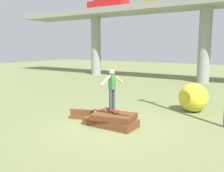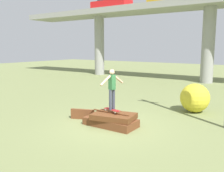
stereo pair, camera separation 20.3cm
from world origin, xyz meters
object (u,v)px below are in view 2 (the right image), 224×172
Objects in this scene: skater at (112,86)px; bush_yellow_flowering at (195,98)px; skateboard at (112,110)px; car_on_overpass_left at (111,3)px.

skater is 4.72m from bush_yellow_flowering.
skateboard is 4.63m from bush_yellow_flowering.
skater reaches higher than bush_yellow_flowering.
skateboard is at bearing -117.74° from bush_yellow_flowering.
car_on_overpass_left is 17.93m from bush_yellow_flowering.
skater is 0.38× the size of car_on_overpass_left.
skater is at bearing -117.74° from bush_yellow_flowering.
skateboard is 0.97m from skater.
car_on_overpass_left reaches higher than skater.
car_on_overpass_left reaches higher than bush_yellow_flowering.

